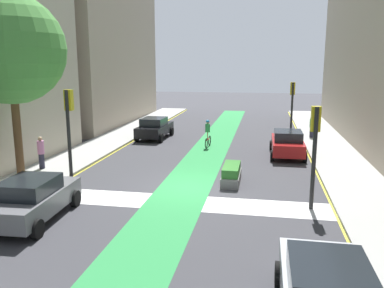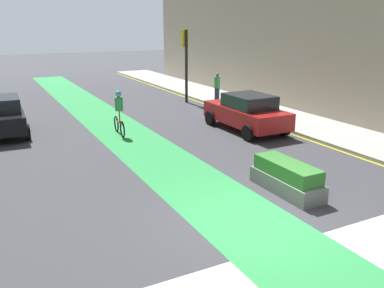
# 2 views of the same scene
# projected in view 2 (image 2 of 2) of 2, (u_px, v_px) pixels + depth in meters

# --- Properties ---
(ground_plane) EXTENTS (120.00, 120.00, 0.00)m
(ground_plane) POSITION_uv_depth(u_px,v_px,m) (255.00, 222.00, 9.40)
(ground_plane) COLOR #38383D
(bike_lane_paint) EXTENTS (2.40, 60.00, 0.01)m
(bike_lane_paint) POSITION_uv_depth(u_px,v_px,m) (249.00, 224.00, 9.32)
(bike_lane_paint) COLOR #2D8C47
(bike_lane_paint) RESTS_ON ground_plane
(crosswalk_band) EXTENTS (12.00, 1.80, 0.01)m
(crosswalk_band) POSITION_uv_depth(u_px,v_px,m) (318.00, 266.00, 7.70)
(crosswalk_band) COLOR silver
(crosswalk_band) RESTS_ON ground_plane
(traffic_signal_far_right) EXTENTS (0.35, 0.52, 4.11)m
(traffic_signal_far_right) POSITION_uv_depth(u_px,v_px,m) (185.00, 52.00, 23.04)
(traffic_signal_far_right) COLOR black
(traffic_signal_far_right) RESTS_ON ground_plane
(car_red_right_far) EXTENTS (2.04, 4.21, 1.57)m
(car_red_right_far) POSITION_uv_depth(u_px,v_px,m) (247.00, 112.00, 17.30)
(car_red_right_far) COLOR #A51919
(car_red_right_far) RESTS_ON ground_plane
(cyclist_in_lane) EXTENTS (0.32, 1.73, 1.86)m
(cyclist_in_lane) POSITION_uv_depth(u_px,v_px,m) (119.00, 112.00, 16.50)
(cyclist_in_lane) COLOR black
(cyclist_in_lane) RESTS_ON ground_plane
(pedestrian_sidewalk_right_a) EXTENTS (0.34, 0.34, 1.60)m
(pedestrian_sidewalk_right_a) POSITION_uv_depth(u_px,v_px,m) (217.00, 87.00, 23.19)
(pedestrian_sidewalk_right_a) COLOR #262638
(pedestrian_sidewalk_right_a) RESTS_ON sidewalk_right
(median_planter) EXTENTS (0.81, 2.28, 0.85)m
(median_planter) POSITION_uv_depth(u_px,v_px,m) (287.00, 178.00, 11.02)
(median_planter) COLOR slate
(median_planter) RESTS_ON ground_plane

